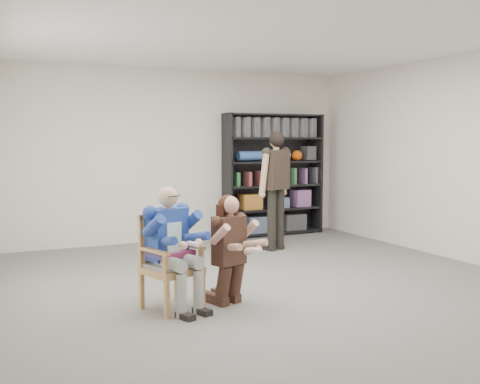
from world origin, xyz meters
name	(u,v)px	position (x,y,z in m)	size (l,w,h in m)	color
room_shell	(280,164)	(0.00, 0.00, 1.40)	(6.00, 7.00, 2.80)	white
floor	(280,291)	(0.00, 0.00, 0.00)	(6.00, 7.00, 0.01)	slate
armchair	(172,262)	(-1.28, -0.13, 0.47)	(0.54, 0.52, 0.94)	#A67642
seated_man	(172,248)	(-1.28, -0.13, 0.61)	(0.52, 0.73, 1.22)	navy
kneeling_woman	(231,250)	(-0.70, -0.25, 0.56)	(0.47, 0.75, 1.11)	#372318
bookshelf	(273,175)	(1.70, 3.28, 1.05)	(1.80, 0.38, 2.10)	black
standing_man	(276,191)	(1.07, 2.04, 0.89)	(0.55, 0.30, 1.77)	black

